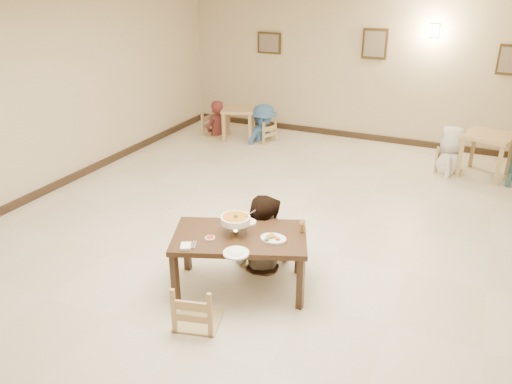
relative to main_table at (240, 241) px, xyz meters
The scene contains 29 objects.
floor 1.29m from the main_table, 94.84° to the left, with size 10.00×10.00×0.00m, color beige.
ceiling 2.66m from the main_table, 94.84° to the left, with size 10.00×10.00×0.00m, color white.
wall_back 6.20m from the main_table, 90.90° to the left, with size 10.00×10.00×0.00m, color beige.
wall_left 4.35m from the main_table, 164.48° to the left, with size 10.00×10.00×0.00m, color beige.
baseboard_back 6.13m from the main_table, 90.90° to the left, with size 8.00×0.06×0.12m, color #2F2115.
baseboard_left 4.26m from the main_table, 164.37° to the left, with size 0.06×10.00×0.12m, color #2F2115.
picture_a 6.64m from the main_table, 110.65° to the left, with size 0.55×0.04×0.45m.
picture_b 6.25m from the main_table, 89.97° to the left, with size 0.50×0.04×0.60m.
picture_c 6.71m from the main_table, 67.67° to the left, with size 0.45×0.04×0.55m.
wall_sconce 6.43m from the main_table, 79.74° to the left, with size 0.16×0.05×0.22m, color #FFD88C.
main_table is the anchor object (origin of this frame).
chair_far 0.68m from the main_table, 94.76° to the left, with size 0.44×0.44×0.93m.
chair_near 0.75m from the main_table, 99.43° to the right, with size 0.45×0.45×0.95m.
main_diner 0.68m from the main_table, 90.69° to the left, with size 0.88×0.68×1.80m, color gray.
curry_warmer 0.26m from the main_table, 167.91° to the left, with size 0.36×0.32×0.29m.
rice_plate_far 0.32m from the main_table, 104.98° to the left, with size 0.27×0.27×0.06m.
rice_plate_near 0.41m from the main_table, 68.70° to the right, with size 0.27×0.27×0.06m.
fried_plate 0.39m from the main_table, ahead, with size 0.29×0.29×0.06m.
chili_dish 0.34m from the main_table, 140.62° to the right, with size 0.11×0.11×0.02m.
napkin_cutlery 0.62m from the main_table, 129.79° to the right, with size 0.18×0.23×0.03m.
drink_glass 0.71m from the main_table, 31.16° to the left, with size 0.07×0.07×0.13m.
bg_table_left 5.60m from the main_table, 116.71° to the left, with size 0.86×0.86×0.68m.
bg_table_right 5.43m from the main_table, 64.13° to the left, with size 0.94×0.94×0.76m.
bg_chair_ll 5.85m from the main_table, 121.59° to the left, with size 0.48×0.48×1.03m.
bg_chair_lr 5.44m from the main_table, 111.28° to the left, with size 0.42×0.42×0.89m.
bg_chair_rl 5.17m from the main_table, 69.59° to the left, with size 0.43×0.43×0.91m.
bg_diner_a 5.85m from the main_table, 121.59° to the left, with size 0.58×0.38×1.58m, color #5C2321.
bg_diner_b 5.44m from the main_table, 111.28° to the left, with size 1.03×0.59×1.60m, color #4B73A4.
bg_diner_c 5.17m from the main_table, 69.59° to the left, with size 0.83×0.54×1.70m, color silver.
Camera 1 is at (2.27, -5.42, 3.31)m, focal length 35.00 mm.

